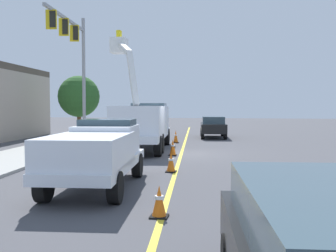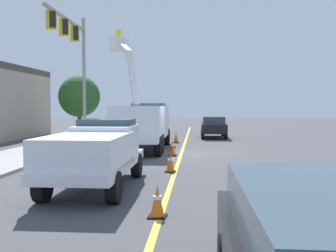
{
  "view_description": "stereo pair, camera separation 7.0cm",
  "coord_description": "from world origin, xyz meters",
  "px_view_note": "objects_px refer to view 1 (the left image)",
  "views": [
    {
      "loc": [
        -19.86,
        -2.6,
        2.51
      ],
      "look_at": [
        1.09,
        0.89,
        1.4
      ],
      "focal_mm": 40.92,
      "sensor_mm": 36.0,
      "label": 1
    },
    {
      "loc": [
        -19.85,
        -2.67,
        2.51
      ],
      "look_at": [
        1.09,
        0.89,
        1.4
      ],
      "focal_mm": 40.92,
      "sensor_mm": 36.0,
      "label": 2
    }
  ],
  "objects_px": {
    "traffic_signal_mast": "(74,51)",
    "traffic_cone_mid_front": "(171,162)",
    "traffic_cone_trailing": "(176,137)",
    "utility_bucket_truck": "(143,122)",
    "traffic_cone_leading": "(159,202)",
    "service_pickup_truck": "(97,152)",
    "traffic_cone_mid_rear": "(173,148)",
    "passing_minivan": "(213,125)"
  },
  "relations": [
    {
      "from": "utility_bucket_truck",
      "to": "traffic_signal_mast",
      "type": "relative_size",
      "value": 1.0
    },
    {
      "from": "service_pickup_truck",
      "to": "traffic_cone_trailing",
      "type": "distance_m",
      "value": 14.75
    },
    {
      "from": "traffic_cone_leading",
      "to": "utility_bucket_truck",
      "type": "bearing_deg",
      "value": 14.7
    },
    {
      "from": "traffic_cone_trailing",
      "to": "traffic_signal_mast",
      "type": "bearing_deg",
      "value": 119.32
    },
    {
      "from": "utility_bucket_truck",
      "to": "traffic_cone_leading",
      "type": "bearing_deg",
      "value": -165.3
    },
    {
      "from": "service_pickup_truck",
      "to": "traffic_cone_mid_front",
      "type": "distance_m",
      "value": 3.72
    },
    {
      "from": "traffic_cone_trailing",
      "to": "traffic_cone_leading",
      "type": "bearing_deg",
      "value": -172.94
    },
    {
      "from": "service_pickup_truck",
      "to": "traffic_signal_mast",
      "type": "height_order",
      "value": "traffic_signal_mast"
    },
    {
      "from": "service_pickup_truck",
      "to": "traffic_cone_trailing",
      "type": "bearing_deg",
      "value": -1.09
    },
    {
      "from": "utility_bucket_truck",
      "to": "traffic_cone_mid_rear",
      "type": "height_order",
      "value": "utility_bucket_truck"
    },
    {
      "from": "utility_bucket_truck",
      "to": "traffic_cone_leading",
      "type": "relative_size",
      "value": 11.53
    },
    {
      "from": "traffic_cone_leading",
      "to": "traffic_cone_trailing",
      "type": "relative_size",
      "value": 0.85
    },
    {
      "from": "traffic_cone_mid_rear",
      "to": "traffic_signal_mast",
      "type": "bearing_deg",
      "value": 62.99
    },
    {
      "from": "traffic_cone_mid_rear",
      "to": "traffic_cone_trailing",
      "type": "relative_size",
      "value": 0.96
    },
    {
      "from": "traffic_cone_mid_rear",
      "to": "utility_bucket_truck",
      "type": "bearing_deg",
      "value": 41.82
    },
    {
      "from": "passing_minivan",
      "to": "traffic_cone_mid_front",
      "type": "bearing_deg",
      "value": 177.18
    },
    {
      "from": "traffic_cone_mid_rear",
      "to": "traffic_signal_mast",
      "type": "xyz_separation_m",
      "value": [
        3.41,
        6.7,
        5.49
      ]
    },
    {
      "from": "service_pickup_truck",
      "to": "traffic_signal_mast",
      "type": "relative_size",
      "value": 0.69
    },
    {
      "from": "utility_bucket_truck",
      "to": "traffic_cone_mid_front",
      "type": "relative_size",
      "value": 10.9
    },
    {
      "from": "service_pickup_truck",
      "to": "traffic_signal_mast",
      "type": "bearing_deg",
      "value": 26.07
    },
    {
      "from": "utility_bucket_truck",
      "to": "traffic_cone_trailing",
      "type": "distance_m",
      "value": 4.71
    },
    {
      "from": "traffic_cone_leading",
      "to": "traffic_cone_trailing",
      "type": "xyz_separation_m",
      "value": [
        17.45,
        2.16,
        0.06
      ]
    },
    {
      "from": "passing_minivan",
      "to": "traffic_cone_mid_rear",
      "type": "height_order",
      "value": "passing_minivan"
    },
    {
      "from": "traffic_cone_trailing",
      "to": "traffic_signal_mast",
      "type": "relative_size",
      "value": 0.1
    },
    {
      "from": "utility_bucket_truck",
      "to": "service_pickup_truck",
      "type": "distance_m",
      "value": 10.42
    },
    {
      "from": "service_pickup_truck",
      "to": "traffic_signal_mast",
      "type": "distance_m",
      "value": 13.6
    },
    {
      "from": "traffic_signal_mast",
      "to": "traffic_cone_mid_front",
      "type": "bearing_deg",
      "value": -138.22
    },
    {
      "from": "utility_bucket_truck",
      "to": "traffic_signal_mast",
      "type": "height_order",
      "value": "traffic_signal_mast"
    },
    {
      "from": "traffic_cone_leading",
      "to": "traffic_cone_trailing",
      "type": "height_order",
      "value": "traffic_cone_trailing"
    },
    {
      "from": "traffic_cone_leading",
      "to": "traffic_cone_mid_rear",
      "type": "height_order",
      "value": "traffic_cone_mid_rear"
    },
    {
      "from": "traffic_cone_mid_front",
      "to": "traffic_cone_trailing",
      "type": "relative_size",
      "value": 0.9
    },
    {
      "from": "passing_minivan",
      "to": "service_pickup_truck",
      "type": "bearing_deg",
      "value": 172.45
    },
    {
      "from": "traffic_cone_leading",
      "to": "traffic_cone_mid_front",
      "type": "relative_size",
      "value": 0.95
    },
    {
      "from": "utility_bucket_truck",
      "to": "service_pickup_truck",
      "type": "height_order",
      "value": "utility_bucket_truck"
    },
    {
      "from": "service_pickup_truck",
      "to": "passing_minivan",
      "type": "xyz_separation_m",
      "value": [
        19.48,
        -2.58,
        -0.15
      ]
    },
    {
      "from": "traffic_cone_leading",
      "to": "traffic_signal_mast",
      "type": "xyz_separation_m",
      "value": [
        14.15,
        8.04,
        5.54
      ]
    },
    {
      "from": "utility_bucket_truck",
      "to": "traffic_cone_mid_rear",
      "type": "xyz_separation_m",
      "value": [
        -2.34,
        -2.09,
        -1.21
      ]
    },
    {
      "from": "utility_bucket_truck",
      "to": "traffic_cone_mid_front",
      "type": "distance_m",
      "value": 7.79
    },
    {
      "from": "traffic_cone_mid_front",
      "to": "traffic_cone_mid_rear",
      "type": "distance_m",
      "value": 4.89
    },
    {
      "from": "traffic_cone_mid_front",
      "to": "traffic_cone_mid_rear",
      "type": "xyz_separation_m",
      "value": [
        4.84,
        0.68,
        0.03
      ]
    },
    {
      "from": "traffic_cone_mid_rear",
      "to": "traffic_cone_trailing",
      "type": "distance_m",
      "value": 6.76
    },
    {
      "from": "traffic_cone_mid_rear",
      "to": "traffic_signal_mast",
      "type": "height_order",
      "value": "traffic_signal_mast"
    }
  ]
}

